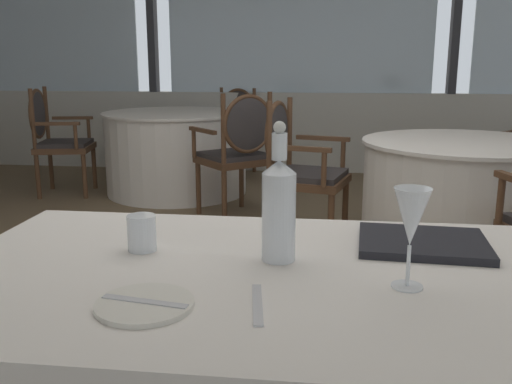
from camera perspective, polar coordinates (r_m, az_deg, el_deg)
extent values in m
plane|color=#756047|center=(2.63, -0.45, -13.67)|extent=(13.26, 13.26, 0.00)
cube|color=beige|center=(6.20, 4.18, 6.04)|extent=(10.10, 0.12, 0.85)
cube|color=silver|center=(7.10, -23.22, 16.04)|extent=(2.79, 0.02, 1.65)
cube|color=silver|center=(6.20, 4.39, 17.60)|extent=(2.79, 0.02, 1.65)
cube|color=#333338|center=(6.45, -10.48, 17.25)|extent=(0.08, 0.14, 1.65)
cube|color=#333338|center=(6.30, 19.58, 16.84)|extent=(0.08, 0.14, 1.65)
cube|color=white|center=(1.25, 2.76, -8.46)|extent=(1.53, 0.86, 0.02)
cylinder|color=silver|center=(1.09, -11.16, -11.05)|extent=(0.19, 0.19, 0.01)
cube|color=silver|center=(1.09, -11.17, -10.80)|extent=(0.17, 0.05, 0.00)
cube|color=silver|center=(1.08, 0.15, -11.24)|extent=(0.04, 0.18, 0.00)
cylinder|color=white|center=(1.28, 2.31, -2.55)|extent=(0.08, 0.08, 0.20)
cone|color=white|center=(1.26, 2.35, 2.59)|extent=(0.08, 0.08, 0.03)
cylinder|color=white|center=(1.25, 2.37, 4.62)|extent=(0.03, 0.03, 0.06)
sphere|color=silver|center=(1.24, 2.39, 6.53)|extent=(0.03, 0.03, 0.03)
cylinder|color=white|center=(1.20, 14.98, -9.16)|extent=(0.06, 0.06, 0.00)
cylinder|color=white|center=(1.18, 15.10, -7.18)|extent=(0.01, 0.01, 0.08)
cone|color=white|center=(1.15, 15.40, -2.46)|extent=(0.07, 0.07, 0.12)
cylinder|color=white|center=(1.39, -11.44, -4.06)|extent=(0.07, 0.07, 0.09)
cube|color=black|center=(1.46, 16.45, -4.93)|extent=(0.32, 0.27, 0.02)
cylinder|color=white|center=(3.46, 20.49, 4.67)|extent=(1.18, 1.18, 0.02)
cylinder|color=white|center=(3.53, 20.01, -1.23)|extent=(1.15, 1.15, 0.71)
cylinder|color=brown|center=(4.28, 22.73, -1.12)|extent=(0.04, 0.04, 0.41)
cube|color=brown|center=(4.38, 23.86, 5.43)|extent=(0.28, 0.29, 0.03)
cylinder|color=brown|center=(4.27, 22.83, 3.86)|extent=(0.03, 0.03, 0.22)
cube|color=brown|center=(3.65, 5.35, 1.13)|extent=(0.56, 0.56, 0.05)
cube|color=#383333|center=(3.64, 5.37, 1.80)|extent=(0.51, 0.51, 0.04)
cylinder|color=brown|center=(3.84, 8.98, -1.85)|extent=(0.04, 0.04, 0.41)
cylinder|color=brown|center=(3.47, 7.54, -3.45)|extent=(0.04, 0.04, 0.41)
cylinder|color=brown|center=(3.94, 3.30, -1.32)|extent=(0.04, 0.04, 0.41)
cylinder|color=brown|center=(3.58, 1.30, -2.81)|extent=(0.04, 0.04, 0.41)
cylinder|color=brown|center=(3.85, 3.39, 5.87)|extent=(0.04, 0.04, 0.49)
cylinder|color=brown|center=(3.47, 1.34, 5.11)|extent=(0.04, 0.04, 0.49)
ellipsoid|color=#383333|center=(3.66, 2.20, 5.90)|extent=(0.14, 0.39, 0.41)
torus|color=brown|center=(3.66, 2.20, 5.90)|extent=(0.14, 0.42, 0.42)
cube|color=brown|center=(3.84, 6.76, 5.41)|extent=(0.37, 0.13, 0.03)
cylinder|color=brown|center=(3.82, 8.76, 3.65)|extent=(0.03, 0.03, 0.22)
cube|color=brown|center=(3.36, 4.59, 4.37)|extent=(0.37, 0.13, 0.03)
cylinder|color=brown|center=(3.34, 6.87, 2.36)|extent=(0.03, 0.03, 0.22)
cylinder|color=brown|center=(2.87, 23.20, -7.73)|extent=(0.04, 0.04, 0.43)
cylinder|color=brown|center=(2.71, 23.43, -0.69)|extent=(0.03, 0.03, 0.22)
cylinder|color=white|center=(5.17, -8.15, 7.88)|extent=(1.30, 1.30, 0.02)
cylinder|color=white|center=(5.21, -8.02, 3.85)|extent=(1.26, 1.26, 0.71)
cube|color=brown|center=(6.04, -2.74, 5.96)|extent=(0.59, 0.59, 0.05)
cube|color=#383333|center=(6.03, -2.74, 6.36)|extent=(0.54, 0.54, 0.04)
cylinder|color=brown|center=(5.81, -1.94, 3.38)|extent=(0.04, 0.04, 0.41)
cylinder|color=brown|center=(6.00, -5.31, 3.65)|extent=(0.04, 0.04, 0.41)
cylinder|color=brown|center=(6.16, -0.18, 3.95)|extent=(0.04, 0.04, 0.41)
cylinder|color=brown|center=(6.34, -3.42, 4.19)|extent=(0.04, 0.04, 0.41)
cylinder|color=brown|center=(6.10, -0.18, 8.36)|extent=(0.04, 0.04, 0.44)
cylinder|color=brown|center=(6.29, -3.48, 8.48)|extent=(0.04, 0.04, 0.44)
ellipsoid|color=#383333|center=(6.20, -1.79, 8.64)|extent=(0.39, 0.18, 0.37)
torus|color=brown|center=(6.20, -1.79, 8.64)|extent=(0.37, 0.16, 0.38)
cube|color=brown|center=(5.88, -0.71, 8.18)|extent=(0.16, 0.36, 0.03)
cylinder|color=brown|center=(5.77, -1.34, 6.98)|extent=(0.03, 0.03, 0.22)
cube|color=brown|center=(6.12, -4.92, 8.33)|extent=(0.16, 0.36, 0.03)
cylinder|color=brown|center=(6.01, -5.60, 7.17)|extent=(0.03, 0.03, 0.22)
cube|color=brown|center=(5.37, -18.68, 4.23)|extent=(0.54, 0.54, 0.05)
cube|color=#383333|center=(5.37, -18.71, 4.68)|extent=(0.49, 0.49, 0.04)
cylinder|color=brown|center=(5.55, -16.00, 2.35)|extent=(0.04, 0.04, 0.39)
cylinder|color=brown|center=(5.17, -16.91, 1.52)|extent=(0.04, 0.04, 0.39)
cylinder|color=brown|center=(5.65, -19.97, 2.25)|extent=(0.04, 0.04, 0.39)
cylinder|color=brown|center=(5.28, -21.14, 1.43)|extent=(0.04, 0.04, 0.39)
cylinder|color=brown|center=(5.59, -20.37, 7.32)|extent=(0.04, 0.04, 0.51)
cylinder|color=brown|center=(5.20, -21.60, 6.86)|extent=(0.04, 0.04, 0.51)
ellipsoid|color=#383333|center=(5.40, -21.14, 7.36)|extent=(0.12, 0.39, 0.43)
torus|color=brown|center=(5.40, -21.14, 7.36)|extent=(0.11, 0.44, 0.44)
cube|color=brown|center=(5.58, -18.01, 7.12)|extent=(0.37, 0.10, 0.03)
cylinder|color=brown|center=(5.56, -16.52, 6.06)|extent=(0.03, 0.03, 0.22)
cube|color=brown|center=(5.10, -19.37, 6.52)|extent=(0.37, 0.10, 0.03)
cylinder|color=brown|center=(5.07, -17.73, 5.36)|extent=(0.03, 0.03, 0.22)
cube|color=brown|center=(4.34, -2.32, 3.20)|extent=(0.65, 0.65, 0.05)
cube|color=#383333|center=(4.33, -2.33, 3.76)|extent=(0.60, 0.60, 0.04)
cylinder|color=brown|center=(4.46, -5.83, 0.38)|extent=(0.04, 0.04, 0.41)
cylinder|color=brown|center=(4.65, -1.48, 0.98)|extent=(0.04, 0.04, 0.41)
cylinder|color=brown|center=(4.12, -3.21, -0.64)|extent=(0.04, 0.04, 0.41)
cylinder|color=brown|center=(4.33, 1.35, 0.06)|extent=(0.04, 0.04, 0.41)
cylinder|color=brown|center=(4.03, -3.31, 6.36)|extent=(0.04, 0.04, 0.50)
cylinder|color=brown|center=(4.24, 1.38, 6.72)|extent=(0.04, 0.04, 0.50)
ellipsoid|color=#383333|center=(4.12, -0.79, 6.87)|extent=(0.33, 0.29, 0.42)
torus|color=brown|center=(4.12, -0.79, 6.87)|extent=(0.35, 0.30, 0.43)
cube|color=brown|center=(4.20, -5.43, 6.20)|extent=(0.27, 0.30, 0.03)
cylinder|color=brown|center=(4.34, -6.28, 4.93)|extent=(0.03, 0.03, 0.22)
cube|color=brown|center=(4.46, 0.27, 6.66)|extent=(0.27, 0.30, 0.03)
cylinder|color=brown|center=(4.59, -0.72, 5.45)|extent=(0.03, 0.03, 0.22)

